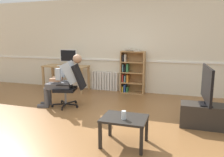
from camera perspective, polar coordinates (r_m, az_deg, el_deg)
ground_plane at (r=4.20m, az=-5.61°, el=-11.36°), size 18.00×18.00×0.00m
back_wall at (r=6.42m, az=3.68°, el=8.58°), size 12.00×0.13×2.70m
computer_desk at (r=6.66m, az=-11.92°, el=2.37°), size 1.32×0.58×0.76m
imac_monitor at (r=6.65m, az=-11.28°, el=5.69°), size 0.53×0.14×0.47m
keyboard at (r=6.51m, az=-12.36°, el=3.24°), size 0.41×0.12×0.02m
computer_mouse at (r=6.38m, az=-9.89°, el=3.24°), size 0.06×0.10×0.03m
bookshelf at (r=6.24m, az=5.08°, el=1.68°), size 0.68×0.29×1.27m
radiator at (r=6.62m, az=-1.94°, el=-0.67°), size 0.82×0.08×0.56m
office_chair at (r=5.05m, az=-10.50°, el=-1.49°), size 0.78×0.64×0.98m
person_seated at (r=5.07m, az=-12.39°, el=-0.11°), size 1.03×0.54×1.20m
tv_stand at (r=4.26m, az=22.89°, el=-8.89°), size 0.82×0.41×0.41m
tv_screen at (r=4.12m, az=23.47°, el=-1.53°), size 0.22×0.99×0.67m
coffee_table at (r=3.27m, az=3.24°, el=-11.10°), size 0.65×0.50×0.42m
drinking_glass at (r=3.15m, az=3.09°, el=-9.49°), size 0.07×0.07×0.12m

